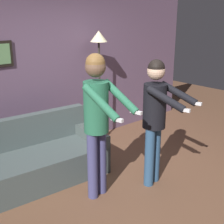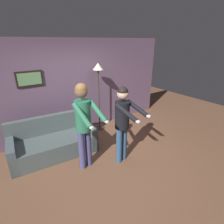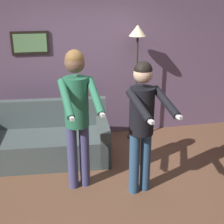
{
  "view_description": "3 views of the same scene",
  "coord_description": "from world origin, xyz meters",
  "px_view_note": "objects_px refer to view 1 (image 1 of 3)",
  "views": [
    {
      "loc": [
        -2.66,
        -2.48,
        2.26
      ],
      "look_at": [
        -0.27,
        0.19,
        1.11
      ],
      "focal_mm": 50.0,
      "sensor_mm": 36.0,
      "label": 1
    },
    {
      "loc": [
        -1.74,
        -2.56,
        2.53
      ],
      "look_at": [
        0.09,
        0.05,
        1.22
      ],
      "focal_mm": 28.0,
      "sensor_mm": 36.0,
      "label": 2
    },
    {
      "loc": [
        -0.77,
        -3.32,
        2.4
      ],
      "look_at": [
        -0.02,
        0.15,
        1.07
      ],
      "focal_mm": 50.0,
      "sensor_mm": 36.0,
      "label": 3
    }
  ],
  "objects_px": {
    "person_standing_left": "(97,113)",
    "person_standing_right": "(156,112)",
    "torchiere_lamp": "(99,54)",
    "couch": "(36,162)"
  },
  "relations": [
    {
      "from": "torchiere_lamp",
      "to": "person_standing_right",
      "type": "distance_m",
      "value": 1.76
    },
    {
      "from": "couch",
      "to": "person_standing_left",
      "type": "xyz_separation_m",
      "value": [
        0.4,
        -0.88,
        0.84
      ]
    },
    {
      "from": "person_standing_left",
      "to": "person_standing_right",
      "type": "distance_m",
      "value": 0.8
    },
    {
      "from": "person_standing_left",
      "to": "person_standing_right",
      "type": "relative_size",
      "value": 1.07
    },
    {
      "from": "torchiere_lamp",
      "to": "person_standing_left",
      "type": "xyz_separation_m",
      "value": [
        -1.15,
        -1.35,
        -0.46
      ]
    },
    {
      "from": "couch",
      "to": "person_standing_right",
      "type": "relative_size",
      "value": 1.15
    },
    {
      "from": "couch",
      "to": "person_standing_left",
      "type": "height_order",
      "value": "person_standing_left"
    },
    {
      "from": "person_standing_right",
      "to": "couch",
      "type": "bearing_deg",
      "value": 135.22
    },
    {
      "from": "torchiere_lamp",
      "to": "person_standing_left",
      "type": "height_order",
      "value": "torchiere_lamp"
    },
    {
      "from": "torchiere_lamp",
      "to": "couch",
      "type": "bearing_deg",
      "value": -162.99
    }
  ]
}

